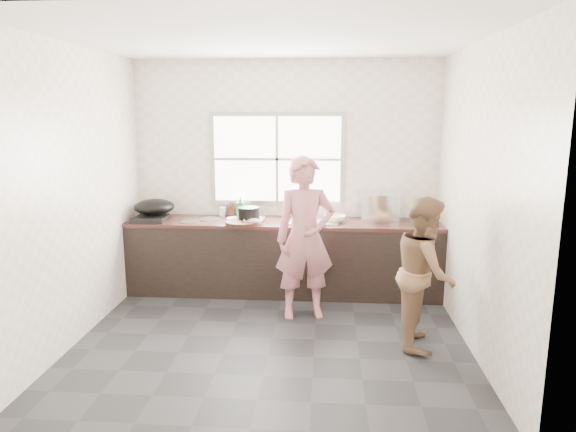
# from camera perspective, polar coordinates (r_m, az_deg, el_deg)

# --- Properties ---
(floor) EXTENTS (3.60, 3.20, 0.01)m
(floor) POSITION_cam_1_polar(r_m,az_deg,el_deg) (4.99, -1.76, -13.46)
(floor) COLOR #272729
(floor) RESTS_ON ground
(ceiling) EXTENTS (3.60, 3.20, 0.01)m
(ceiling) POSITION_cam_1_polar(r_m,az_deg,el_deg) (4.57, -1.98, 19.12)
(ceiling) COLOR silver
(ceiling) RESTS_ON wall_back
(wall_back) EXTENTS (3.60, 0.01, 2.70)m
(wall_back) POSITION_cam_1_polar(r_m,az_deg,el_deg) (6.17, -0.26, 4.50)
(wall_back) COLOR silver
(wall_back) RESTS_ON ground
(wall_left) EXTENTS (0.01, 3.20, 2.70)m
(wall_left) POSITION_cam_1_polar(r_m,az_deg,el_deg) (5.10, -22.46, 2.18)
(wall_left) COLOR beige
(wall_left) RESTS_ON ground
(wall_right) EXTENTS (0.01, 3.20, 2.70)m
(wall_right) POSITION_cam_1_polar(r_m,az_deg,el_deg) (4.74, 20.37, 1.69)
(wall_right) COLOR beige
(wall_right) RESTS_ON ground
(wall_front) EXTENTS (3.60, 0.01, 2.70)m
(wall_front) POSITION_cam_1_polar(r_m,az_deg,el_deg) (3.03, -5.12, -2.84)
(wall_front) COLOR silver
(wall_front) RESTS_ON ground
(cabinet) EXTENTS (3.60, 0.62, 0.82)m
(cabinet) POSITION_cam_1_polar(r_m,az_deg,el_deg) (6.05, -0.49, -4.74)
(cabinet) COLOR black
(cabinet) RESTS_ON floor
(countertop) EXTENTS (3.60, 0.64, 0.04)m
(countertop) POSITION_cam_1_polar(r_m,az_deg,el_deg) (5.94, -0.50, -0.75)
(countertop) COLOR #361B16
(countertop) RESTS_ON cabinet
(sink) EXTENTS (0.55, 0.45, 0.02)m
(sink) POSITION_cam_1_polar(r_m,az_deg,el_deg) (5.92, 2.88, -0.57)
(sink) COLOR silver
(sink) RESTS_ON countertop
(faucet) EXTENTS (0.02, 0.02, 0.30)m
(faucet) POSITION_cam_1_polar(r_m,az_deg,el_deg) (6.09, 2.95, 1.16)
(faucet) COLOR silver
(faucet) RESTS_ON countertop
(window_frame) EXTENTS (1.60, 0.05, 1.10)m
(window_frame) POSITION_cam_1_polar(r_m,az_deg,el_deg) (6.14, -1.21, 6.35)
(window_frame) COLOR #9EA0A5
(window_frame) RESTS_ON wall_back
(window_glazing) EXTENTS (1.50, 0.01, 1.00)m
(window_glazing) POSITION_cam_1_polar(r_m,az_deg,el_deg) (6.12, -1.23, 6.33)
(window_glazing) COLOR white
(window_glazing) RESTS_ON window_frame
(woman) EXTENTS (0.64, 0.49, 1.56)m
(woman) POSITION_cam_1_polar(r_m,az_deg,el_deg) (5.24, 1.91, -3.07)
(woman) COLOR #CE7B81
(woman) RESTS_ON floor
(person_side) EXTENTS (0.60, 0.73, 1.37)m
(person_side) POSITION_cam_1_polar(r_m,az_deg,el_deg) (4.79, 14.98, -6.04)
(person_side) COLOR brown
(person_side) RESTS_ON floor
(cutting_board) EXTENTS (0.46, 0.46, 0.04)m
(cutting_board) POSITION_cam_1_polar(r_m,az_deg,el_deg) (5.79, -5.15, -0.74)
(cutting_board) COLOR black
(cutting_board) RESTS_ON countertop
(cleaver) EXTENTS (0.23, 0.15, 0.01)m
(cleaver) POSITION_cam_1_polar(r_m,az_deg,el_deg) (5.96, -3.62, -0.12)
(cleaver) COLOR #A3A6A9
(cleaver) RESTS_ON cutting_board
(bowl_mince) EXTENTS (0.23, 0.23, 0.06)m
(bowl_mince) POSITION_cam_1_polar(r_m,az_deg,el_deg) (5.79, -3.87, -0.62)
(bowl_mince) COLOR white
(bowl_mince) RESTS_ON countertop
(bowl_crabs) EXTENTS (0.20, 0.20, 0.06)m
(bowl_crabs) POSITION_cam_1_polar(r_m,az_deg,el_deg) (5.91, 5.21, -0.37)
(bowl_crabs) COLOR white
(bowl_crabs) RESTS_ON countertop
(bowl_held) EXTENTS (0.20, 0.20, 0.06)m
(bowl_held) POSITION_cam_1_polar(r_m,az_deg,el_deg) (5.71, 3.55, -0.76)
(bowl_held) COLOR white
(bowl_held) RESTS_ON countertop
(black_pot) EXTENTS (0.29, 0.29, 0.17)m
(black_pot) POSITION_cam_1_polar(r_m,az_deg,el_deg) (5.89, -4.38, 0.16)
(black_pot) COLOR black
(black_pot) RESTS_ON countertop
(plate_food) EXTENTS (0.25, 0.25, 0.02)m
(plate_food) POSITION_cam_1_polar(r_m,az_deg,el_deg) (6.03, -5.74, -0.33)
(plate_food) COLOR white
(plate_food) RESTS_ON countertop
(bottle_green) EXTENTS (0.13, 0.13, 0.27)m
(bottle_green) POSITION_cam_1_polar(r_m,az_deg,el_deg) (6.06, -5.30, 0.96)
(bottle_green) COLOR #2C8836
(bottle_green) RESTS_ON countertop
(bottle_brown_tall) EXTENTS (0.08, 0.08, 0.17)m
(bottle_brown_tall) POSITION_cam_1_polar(r_m,az_deg,el_deg) (6.23, -6.37, 0.73)
(bottle_brown_tall) COLOR #3D190F
(bottle_brown_tall) RESTS_ON countertop
(bottle_brown_short) EXTENTS (0.12, 0.12, 0.15)m
(bottle_brown_short) POSITION_cam_1_polar(r_m,az_deg,el_deg) (6.22, -5.36, 0.65)
(bottle_brown_short) COLOR #4A2F12
(bottle_brown_short) RESTS_ON countertop
(glass_jar) EXTENTS (0.08, 0.08, 0.11)m
(glass_jar) POSITION_cam_1_polar(r_m,az_deg,el_deg) (6.26, -7.27, 0.49)
(glass_jar) COLOR white
(glass_jar) RESTS_ON countertop
(burner) EXTENTS (0.37, 0.37, 0.05)m
(burner) POSITION_cam_1_polar(r_m,az_deg,el_deg) (6.16, -14.97, -0.26)
(burner) COLOR black
(burner) RESTS_ON countertop
(wok) EXTENTS (0.49, 0.49, 0.18)m
(wok) POSITION_cam_1_polar(r_m,az_deg,el_deg) (6.22, -14.64, 1.00)
(wok) COLOR black
(wok) RESTS_ON burner
(dish_rack) EXTENTS (0.44, 0.31, 0.32)m
(dish_rack) POSITION_cam_1_polar(r_m,az_deg,el_deg) (6.02, 10.08, 0.97)
(dish_rack) COLOR white
(dish_rack) RESTS_ON countertop
(pot_lid_left) EXTENTS (0.30, 0.30, 0.01)m
(pot_lid_left) POSITION_cam_1_polar(r_m,az_deg,el_deg) (6.00, -10.81, -0.59)
(pot_lid_left) COLOR #A4A5AA
(pot_lid_left) RESTS_ON countertop
(pot_lid_right) EXTENTS (0.26, 0.26, 0.01)m
(pot_lid_right) POSITION_cam_1_polar(r_m,az_deg,el_deg) (6.08, -8.67, -0.35)
(pot_lid_right) COLOR silver
(pot_lid_right) RESTS_ON countertop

